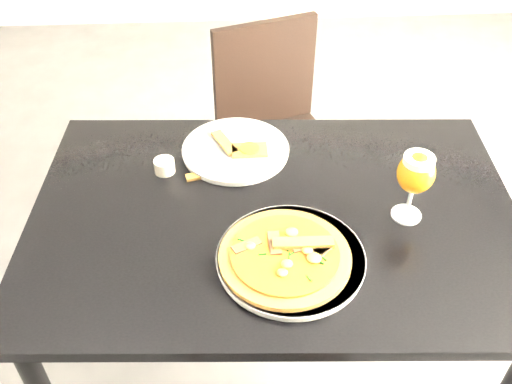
{
  "coord_description": "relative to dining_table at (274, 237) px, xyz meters",
  "views": [
    {
      "loc": [
        -0.14,
        -0.75,
        1.71
      ],
      "look_at": [
        -0.08,
        0.25,
        0.83
      ],
      "focal_mm": 40.0,
      "sensor_mm": 36.0,
      "label": 1
    }
  ],
  "objects": [
    {
      "name": "pizza",
      "position": [
        0.01,
        -0.17,
        0.12
      ],
      "size": [
        0.29,
        0.29,
        0.03
      ],
      "rotation": [
        0.0,
        0.0,
        -0.34
      ],
      "color": "brown",
      "rests_on": "plate_main"
    },
    {
      "name": "dining_table",
      "position": [
        0.0,
        0.0,
        0.0
      ],
      "size": [
        1.24,
        0.87,
        0.75
      ],
      "rotation": [
        0.0,
        0.0,
        -0.06
      ],
      "color": "black",
      "rests_on": "ground"
    },
    {
      "name": "sauce_cup",
      "position": [
        -0.28,
        0.17,
        0.11
      ],
      "size": [
        0.06,
        0.06,
        0.04
      ],
      "color": "#B9B5A7",
      "rests_on": "dining_table"
    },
    {
      "name": "plate_main",
      "position": [
        0.02,
        -0.16,
        0.1
      ],
      "size": [
        0.35,
        0.35,
        0.02
      ],
      "primitive_type": "cylinder",
      "rotation": [
        0.0,
        0.0,
        -0.06
      ],
      "color": "silver",
      "rests_on": "dining_table"
    },
    {
      "name": "crust_scraps",
      "position": [
        -0.07,
        0.24,
        0.11
      ],
      "size": [
        0.15,
        0.13,
        0.01
      ],
      "rotation": [
        0.0,
        0.0,
        -0.7
      ],
      "color": "brown",
      "rests_on": "plate_second"
    },
    {
      "name": "loose_crust",
      "position": [
        -0.17,
        0.15,
        0.09
      ],
      "size": [
        0.11,
        0.05,
        0.01
      ],
      "primitive_type": "cube",
      "rotation": [
        0.0,
        0.0,
        0.25
      ],
      "color": "brown",
      "rests_on": "dining_table"
    },
    {
      "name": "plate_second",
      "position": [
        -0.09,
        0.25,
        0.1
      ],
      "size": [
        0.39,
        0.39,
        0.02
      ],
      "primitive_type": "cylinder",
      "rotation": [
        0.0,
        0.0,
        -0.43
      ],
      "color": "silver",
      "rests_on": "dining_table"
    },
    {
      "name": "chair_far",
      "position": [
        0.07,
        0.69,
        -0.18
      ],
      "size": [
        0.51,
        0.51,
        0.87
      ],
      "rotation": [
        0.0,
        0.0,
        0.32
      ],
      "color": "black",
      "rests_on": "ground"
    },
    {
      "name": "beer_glass",
      "position": [
        0.32,
        -0.03,
        0.22
      ],
      "size": [
        0.09,
        0.09,
        0.18
      ],
      "color": "#B1B7BB",
      "rests_on": "dining_table"
    }
  ]
}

